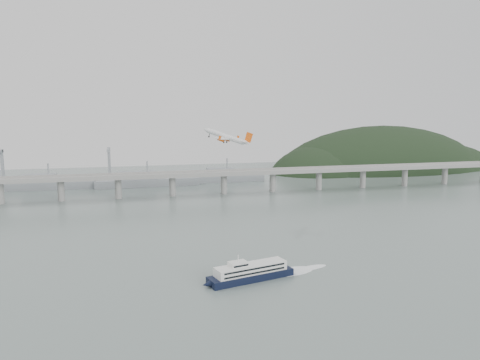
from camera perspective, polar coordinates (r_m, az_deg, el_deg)
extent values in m
plane|color=slate|center=(265.55, 2.92, -9.46)|extent=(900.00, 900.00, 0.00)
cube|color=gray|center=(451.74, -4.47, 0.70)|extent=(800.00, 22.00, 2.20)
cube|color=gray|center=(441.21, -4.25, 0.77)|extent=(800.00, 0.60, 1.80)
cube|color=gray|center=(461.73, -4.69, 1.12)|extent=(800.00, 0.60, 1.80)
cylinder|color=gray|center=(459.55, -27.18, -1.44)|extent=(6.00, 6.00, 21.00)
cylinder|color=gray|center=(450.68, -20.98, -1.23)|extent=(6.00, 6.00, 21.00)
cylinder|color=gray|center=(447.24, -14.62, -1.00)|extent=(6.00, 6.00, 21.00)
cylinder|color=gray|center=(449.38, -8.23, -0.76)|extent=(6.00, 6.00, 21.00)
cylinder|color=gray|center=(457.02, -1.99, -0.52)|extent=(6.00, 6.00, 21.00)
cylinder|color=gray|center=(469.88, 3.99, -0.28)|extent=(6.00, 6.00, 21.00)
cylinder|color=gray|center=(487.55, 9.58, -0.06)|extent=(6.00, 6.00, 21.00)
cylinder|color=gray|center=(509.53, 14.74, 0.15)|extent=(6.00, 6.00, 21.00)
cylinder|color=gray|center=(535.29, 19.44, 0.34)|extent=(6.00, 6.00, 21.00)
cylinder|color=gray|center=(564.32, 23.68, 0.51)|extent=(6.00, 6.00, 21.00)
ellipsoid|color=black|center=(674.42, 16.81, -0.26)|extent=(320.00, 150.00, 156.00)
ellipsoid|color=black|center=(621.27, 9.76, -0.19)|extent=(140.00, 110.00, 96.00)
ellipsoid|color=black|center=(733.41, 22.44, -0.40)|extent=(220.00, 140.00, 120.00)
cube|color=gray|center=(522.72, -22.23, -0.61)|extent=(95.67, 20.15, 8.00)
cube|color=gray|center=(523.04, -23.31, 0.22)|extent=(33.90, 15.02, 8.00)
cylinder|color=gray|center=(520.55, -22.33, 1.13)|extent=(1.60, 1.60, 14.00)
cube|color=gray|center=(512.83, -11.19, -0.29)|extent=(110.55, 21.43, 8.00)
cube|color=gray|center=(511.26, -12.45, 0.55)|extent=(39.01, 16.73, 8.00)
cylinder|color=gray|center=(510.61, -11.24, 1.48)|extent=(1.60, 1.60, 14.00)
cube|color=gray|center=(534.48, -1.57, 0.23)|extent=(85.00, 13.60, 8.00)
cube|color=gray|center=(531.60, -2.47, 1.05)|extent=(29.75, 11.90, 8.00)
cylinder|color=gray|center=(532.36, -1.58, 1.94)|extent=(1.60, 1.60, 14.00)
cube|color=gray|center=(559.13, -26.97, 1.31)|extent=(3.00, 3.00, 40.00)
cube|color=gray|center=(545.02, -15.64, 1.77)|extent=(3.00, 3.00, 40.00)
cube|color=gray|center=(533.28, -15.74, 3.57)|extent=(3.00, 28.00, 3.00)
cube|color=black|center=(233.23, 1.32, -11.62)|extent=(44.77, 20.62, 3.48)
cone|color=black|center=(223.40, -4.08, -12.58)|extent=(5.06, 4.43, 3.48)
cube|color=silver|center=(231.90, 1.32, -10.72)|extent=(37.59, 17.25, 4.35)
cube|color=black|center=(227.92, 1.88, -10.77)|extent=(32.15, 8.10, 0.87)
cube|color=black|center=(228.62, 1.87, -11.26)|extent=(32.15, 8.10, 0.87)
cube|color=black|center=(235.16, 0.79, -10.14)|extent=(32.15, 8.10, 0.87)
cube|color=black|center=(235.84, 0.79, -10.62)|extent=(32.15, 8.10, 0.87)
cube|color=silver|center=(227.66, -0.23, -10.21)|extent=(9.92, 8.01, 2.26)
cube|color=black|center=(225.08, 0.15, -10.43)|extent=(7.63, 1.99, 0.87)
cylinder|color=silver|center=(226.78, -0.23, -9.54)|extent=(0.53, 0.53, 3.48)
ellipsoid|color=white|center=(245.96, 6.37, -11.00)|extent=(27.36, 18.20, 0.17)
ellipsoid|color=white|center=(252.69, 8.70, -10.51)|extent=(19.76, 10.61, 0.17)
cylinder|color=white|center=(321.00, -1.78, 5.33)|extent=(23.69, 19.84, 11.14)
cone|color=white|center=(327.00, -4.23, 6.15)|extent=(5.96, 5.71, 4.55)
cone|color=white|center=(315.46, 0.86, 4.54)|extent=(6.70, 6.08, 4.82)
cube|color=white|center=(320.76, -1.67, 5.11)|extent=(22.90, 30.28, 3.39)
cube|color=white|center=(315.69, 0.74, 4.71)|extent=(9.22, 11.49, 1.71)
cube|color=#F65C10|center=(315.01, 1.06, 5.22)|extent=(5.31, 3.51, 7.39)
cylinder|color=#F65C10|center=(326.47, -1.61, 4.97)|extent=(5.02, 4.61, 3.36)
cylinder|color=black|center=(327.21, -1.93, 5.08)|extent=(2.10, 2.29, 2.27)
cube|color=white|center=(326.35, -1.56, 5.13)|extent=(2.37, 1.71, 1.83)
cylinder|color=#F65C10|center=(316.47, -2.35, 4.94)|extent=(5.02, 4.61, 3.36)
cylinder|color=black|center=(317.23, -2.68, 5.06)|extent=(2.10, 2.29, 2.27)
cube|color=white|center=(316.35, -2.30, 5.11)|extent=(2.37, 1.71, 1.83)
cylinder|color=black|center=(323.35, -1.59, 4.82)|extent=(1.09, 0.77, 2.38)
cylinder|color=black|center=(323.49, -1.64, 4.63)|extent=(1.35, 1.05, 1.36)
cylinder|color=black|center=(318.62, -1.93, 4.80)|extent=(1.09, 0.77, 2.38)
cylinder|color=black|center=(318.76, -1.99, 4.62)|extent=(1.35, 1.05, 1.36)
cylinder|color=black|center=(325.77, -3.76, 5.48)|extent=(1.09, 0.77, 2.38)
cylinder|color=black|center=(325.91, -3.81, 5.30)|extent=(1.35, 1.05, 1.36)
cube|color=#F65C10|center=(335.51, -0.24, 5.23)|extent=(1.95, 1.32, 2.71)
cube|color=#F65C10|center=(304.46, -2.47, 5.18)|extent=(1.95, 1.32, 2.71)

